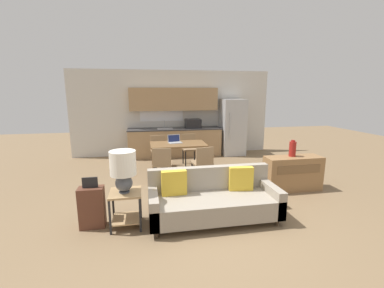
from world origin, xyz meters
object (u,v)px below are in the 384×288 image
Objects in this scene: dining_table at (178,146)px; side_table at (126,203)px; couch at (213,199)px; suitcase at (92,207)px; dining_chair_far_left at (159,149)px; vase at (293,149)px; dining_chair_far_right at (190,147)px; refrigerator at (232,127)px; laptop at (175,141)px; table_lamp at (123,168)px; dining_chair_near_left at (162,163)px; dining_chair_near_right at (203,162)px; credenza at (293,173)px.

dining_table is 2.69m from side_table.
couch is 1.87m from suitcase.
vase is at bearing -45.27° from dining_chair_far_left.
couch is (0.24, -2.42, -0.37)m from dining_table.
dining_chair_far_right is at bearing -0.10° from dining_chair_far_left.
refrigerator reaches higher than dining_chair_far_left.
laptop is (-0.07, 0.12, 0.12)m from dining_table.
dining_table is at bearing 64.94° from table_lamp.
side_table is 0.51m from suitcase.
vase is at bearing -86.79° from refrigerator.
refrigerator is 2.11× the size of dining_chair_near_left.
suitcase is (-3.83, -0.88, -0.55)m from vase.
dining_chair_far_right is (0.19, 3.22, 0.17)m from couch.
refrigerator is 2.69m from dining_chair_far_left.
dining_chair_near_left and dining_chair_near_right have the same top height.
laptop is (-2.09, -1.62, -0.08)m from refrigerator.
refrigerator reaches higher than dining_chair_near_left.
vase is at bearing 16.03° from side_table.
dining_chair_near_left is at bearing 68.23° from side_table.
dining_chair_far_left is at bearing -177.72° from dining_chair_far_right.
dining_table is at bearing -69.10° from dining_chair_near_right.
side_table is 3.58m from dining_chair_far_right.
vase is at bearing 26.01° from couch.
vase reaches higher than dining_table.
side_table is at bearing -122.97° from laptop.
refrigerator is 2.83× the size of table_lamp.
table_lamp is 3.61m from dining_chair_far_right.
suitcase is at bearing -131.70° from refrigerator.
dining_chair_far_right reaches higher than side_table.
dining_chair_far_left reaches higher than suitcase.
suitcase is at bearing -166.99° from vase.
vase reaches higher than suitcase.
couch reaches higher than side_table.
dining_table is 0.19m from laptop.
dining_chair_near_right and dining_chair_far_right have the same top height.
refrigerator is 1.89m from dining_chair_far_right.
refrigerator is 2.11× the size of dining_chair_far_right.
table_lamp is 0.79m from suitcase.
dining_chair_far_left is 0.77m from laptop.
table_lamp is at bearing -119.25° from dining_chair_far_right.
table_lamp reaches higher than dining_chair_near_right.
dining_chair_far_left is (-2.66, 2.22, 0.14)m from credenza.
refrigerator is at bearing 93.21° from vase.
dining_chair_near_right is at bearing -65.21° from dining_chair_far_left.
side_table is at bearing -119.17° from dining_chair_far_right.
dining_chair_far_left is at bearing 77.52° from table_lamp.
dining_chair_near_left is at bearing -135.07° from refrigerator.
dining_chair_near_right is at bearing 46.06° from side_table.
side_table is 1.84m from dining_chair_near_left.
vase is 3.96m from suitcase.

